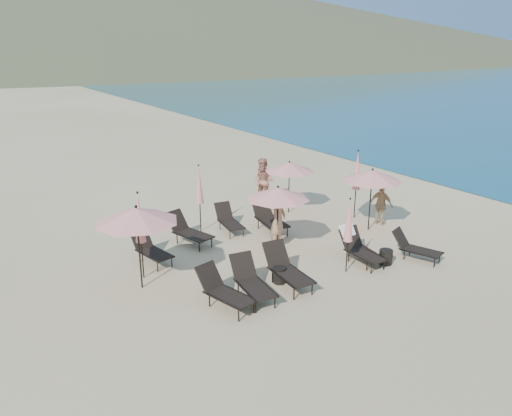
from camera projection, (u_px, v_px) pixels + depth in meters
ground at (346, 269)px, 14.80m from camera, size 800.00×800.00×0.00m
volcanic_headland at (84, 7)px, 285.51m from camera, size 690.00×690.00×55.00m
lounger_0 at (224, 290)px, 12.56m from camera, size 1.04×1.79×0.97m
lounger_1 at (252, 281)px, 13.04m from camera, size 0.85×1.78×0.99m
lounger_2 at (287, 268)px, 13.70m from camera, size 0.82×1.86×1.04m
lounger_3 at (358, 247)px, 15.15m from camera, size 0.64×1.66×1.03m
lounger_4 at (360, 247)px, 15.29m from camera, size 0.83×1.64×0.90m
lounger_5 at (415, 247)px, 15.35m from camera, size 1.05×1.61×0.87m
lounger_6 at (150, 249)px, 15.17m from camera, size 0.90×1.68×0.91m
lounger_7 at (188, 230)px, 16.55m from camera, size 1.14×1.86×1.00m
lounger_8 at (229, 220)px, 17.66m from camera, size 0.80×1.63×0.90m
lounger_9 at (269, 217)px, 17.74m from camera, size 0.91×1.90×1.05m
umbrella_open_0 at (137, 215)px, 13.02m from camera, size 2.21×2.21×2.38m
umbrella_open_1 at (278, 193)px, 15.53m from camera, size 2.02×2.02×2.18m
umbrella_open_2 at (372, 176)px, 17.30m from camera, size 2.10×2.10×2.27m
umbrella_open_3 at (289, 167)px, 19.20m from camera, size 1.93×1.93×2.08m
umbrella_closed_0 at (349, 221)px, 14.13m from camera, size 0.27×0.27×2.27m
umbrella_closed_1 at (357, 171)px, 18.60m from camera, size 0.31×0.31×2.65m
umbrella_closed_2 at (139, 219)px, 13.70m from camera, size 0.30×0.30×2.57m
umbrella_closed_3 at (199, 185)px, 17.26m from camera, size 0.28×0.28×2.44m
side_table_0 at (280, 275)px, 13.88m from camera, size 0.36×0.36×0.46m
side_table_1 at (386, 257)px, 15.06m from camera, size 0.41×0.41×0.46m
beachgoer_a at (278, 220)px, 16.00m from camera, size 0.84×0.77×1.92m
beachgoer_b at (264, 181)px, 20.53m from camera, size 1.12×1.18×1.92m
beachgoer_c at (381, 204)px, 18.22m from camera, size 0.57×0.97×1.54m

